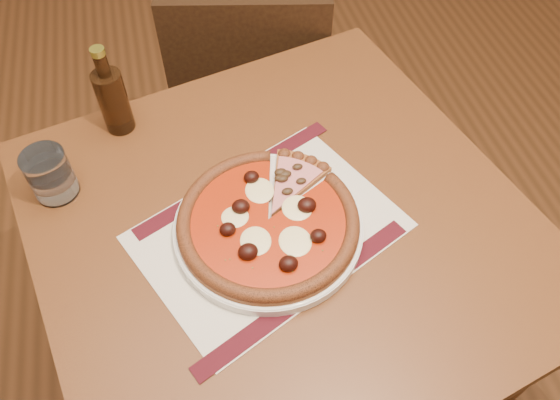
{
  "coord_description": "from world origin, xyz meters",
  "views": [
    {
      "loc": [
        -0.58,
        0.09,
        1.5
      ],
      "look_at": [
        -0.45,
        0.63,
        0.78
      ],
      "focal_mm": 35.0,
      "sensor_mm": 36.0,
      "label": 1
    }
  ],
  "objects_px": {
    "chair_far": "(251,95)",
    "pizza": "(268,221)",
    "water_glass": "(50,175)",
    "bottle": "(113,99)",
    "table": "(283,252)",
    "plate": "(268,228)"
  },
  "relations": [
    {
      "from": "water_glass",
      "to": "plate",
      "type": "bearing_deg",
      "value": -26.8
    },
    {
      "from": "chair_far",
      "to": "plate",
      "type": "relative_size",
      "value": 2.67
    },
    {
      "from": "plate",
      "to": "pizza",
      "type": "xyz_separation_m",
      "value": [
        -0.0,
        -0.0,
        0.02
      ]
    },
    {
      "from": "chair_far",
      "to": "pizza",
      "type": "relative_size",
      "value": 2.8
    },
    {
      "from": "bottle",
      "to": "pizza",
      "type": "bearing_deg",
      "value": -54.35
    },
    {
      "from": "chair_far",
      "to": "plate",
      "type": "height_order",
      "value": "chair_far"
    },
    {
      "from": "plate",
      "to": "water_glass",
      "type": "xyz_separation_m",
      "value": [
        -0.34,
        0.17,
        0.03
      ]
    },
    {
      "from": "water_glass",
      "to": "bottle",
      "type": "bearing_deg",
      "value": 48.97
    },
    {
      "from": "water_glass",
      "to": "bottle",
      "type": "distance_m",
      "value": 0.18
    },
    {
      "from": "chair_far",
      "to": "pizza",
      "type": "bearing_deg",
      "value": 94.59
    },
    {
      "from": "water_glass",
      "to": "pizza",
      "type": "bearing_deg",
      "value": -26.86
    },
    {
      "from": "table",
      "to": "plate",
      "type": "relative_size",
      "value": 3.1
    },
    {
      "from": "chair_far",
      "to": "water_glass",
      "type": "bearing_deg",
      "value": 60.4
    },
    {
      "from": "table",
      "to": "chair_far",
      "type": "bearing_deg",
      "value": 84.09
    },
    {
      "from": "table",
      "to": "pizza",
      "type": "relative_size",
      "value": 3.25
    },
    {
      "from": "table",
      "to": "plate",
      "type": "height_order",
      "value": "plate"
    },
    {
      "from": "table",
      "to": "chair_far",
      "type": "relative_size",
      "value": 1.16
    },
    {
      "from": "table",
      "to": "chair_far",
      "type": "distance_m",
      "value": 0.65
    },
    {
      "from": "table",
      "to": "plate",
      "type": "xyz_separation_m",
      "value": [
        -0.03,
        -0.02,
        0.11
      ]
    },
    {
      "from": "water_glass",
      "to": "bottle",
      "type": "xyz_separation_m",
      "value": [
        0.12,
        0.14,
        0.03
      ]
    },
    {
      "from": "plate",
      "to": "bottle",
      "type": "distance_m",
      "value": 0.38
    },
    {
      "from": "pizza",
      "to": "chair_far",
      "type": "bearing_deg",
      "value": 81.7
    }
  ]
}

